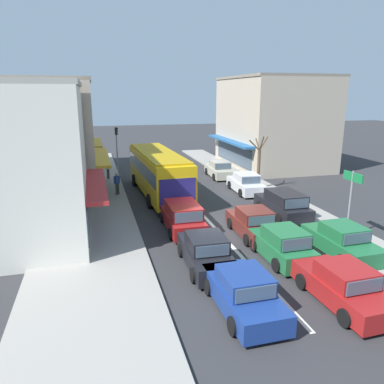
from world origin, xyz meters
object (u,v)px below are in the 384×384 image
(pedestrian_with_handbag_near, at_px, (108,168))
(sedan_behind_bus_near, at_px, (206,253))
(street_tree_right, at_px, (259,165))
(traffic_light_downstreet, at_px, (117,142))
(sedan_adjacent_lane_lead, at_px, (243,293))
(parked_wagon_kerb_second, at_px, (283,204))
(parked_sedan_kerb_third, at_px, (246,184))
(parked_sedan_kerb_rear, at_px, (220,170))
(parked_sedan_kerb_front, at_px, (342,241))
(wagon_adjacent_lane_trail, at_px, (182,217))
(pedestrian_browsing_midblock, at_px, (117,182))
(sedan_behind_bus_mid, at_px, (343,286))
(hatchback_queue_far_back, at_px, (282,245))
(directional_road_sign, at_px, (352,189))
(sedan_queue_gap_filler, at_px, (254,224))
(city_bus, at_px, (158,170))

(pedestrian_with_handbag_near, bearing_deg, sedan_behind_bus_near, -79.70)
(pedestrian_with_handbag_near, bearing_deg, street_tree_right, -29.53)
(street_tree_right, bearing_deg, traffic_light_downstreet, 134.76)
(sedan_adjacent_lane_lead, height_order, parked_wagon_kerb_second, parked_wagon_kerb_second)
(parked_sedan_kerb_third, relative_size, parked_sedan_kerb_rear, 1.00)
(parked_sedan_kerb_front, xyz_separation_m, parked_sedan_kerb_third, (0.14, 11.71, 0.00))
(wagon_adjacent_lane_trail, bearing_deg, pedestrian_browsing_midblock, 110.50)
(sedan_adjacent_lane_lead, bearing_deg, sedan_behind_bus_mid, -7.98)
(hatchback_queue_far_back, bearing_deg, street_tree_right, 70.29)
(parked_wagon_kerb_second, height_order, pedestrian_browsing_midblock, pedestrian_browsing_midblock)
(sedan_behind_bus_near, bearing_deg, directional_road_sign, 8.65)
(hatchback_queue_far_back, distance_m, street_tree_right, 12.86)
(sedan_adjacent_lane_lead, distance_m, sedan_queue_gap_filler, 7.20)
(sedan_behind_bus_near, bearing_deg, wagon_adjacent_lane_trail, 89.16)
(parked_wagon_kerb_second, relative_size, directional_road_sign, 1.25)
(hatchback_queue_far_back, bearing_deg, pedestrian_browsing_midblock, 116.60)
(parked_sedan_kerb_front, xyz_separation_m, traffic_light_downstreet, (-8.70, 22.36, 2.19))
(parked_sedan_kerb_rear, bearing_deg, parked_wagon_kerb_second, -89.24)
(wagon_adjacent_lane_trail, height_order, parked_sedan_kerb_third, wagon_adjacent_lane_trail)
(sedan_queue_gap_filler, xyz_separation_m, sedan_behind_bus_mid, (0.38, -6.93, 0.00))
(pedestrian_browsing_midblock, bearing_deg, traffic_light_downstreet, 85.69)
(hatchback_queue_far_back, bearing_deg, parked_wagon_kerb_second, 61.52)
(wagon_adjacent_lane_trail, bearing_deg, parked_sedan_kerb_third, 45.23)
(sedan_adjacent_lane_lead, distance_m, street_tree_right, 17.20)
(city_bus, bearing_deg, sedan_adjacent_lane_lead, -89.22)
(street_tree_right, bearing_deg, sedan_adjacent_lane_lead, -116.27)
(hatchback_queue_far_back, relative_size, parked_wagon_kerb_second, 0.83)
(parked_sedan_kerb_third, relative_size, street_tree_right, 1.00)
(parked_wagon_kerb_second, xyz_separation_m, directional_road_sign, (1.41, -4.21, 1.93))
(parked_sedan_kerb_rear, bearing_deg, sedan_queue_gap_filler, -101.78)
(parked_sedan_kerb_third, bearing_deg, parked_sedan_kerb_front, -90.69)
(parked_sedan_kerb_third, bearing_deg, wagon_adjacent_lane_trail, -134.77)
(sedan_behind_bus_mid, bearing_deg, pedestrian_browsing_midblock, 112.17)
(sedan_adjacent_lane_lead, xyz_separation_m, pedestrian_browsing_midblock, (-3.17, 16.19, 0.40))
(hatchback_queue_far_back, xyz_separation_m, pedestrian_with_handbag_near, (-6.84, 18.37, 0.36))
(parked_sedan_kerb_third, xyz_separation_m, street_tree_right, (1.21, 0.51, 1.31))
(sedan_adjacent_lane_lead, xyz_separation_m, sedan_behind_bus_mid, (3.64, -0.51, 0.00))
(pedestrian_with_handbag_near, height_order, pedestrian_browsing_midblock, same)
(parked_sedan_kerb_front, relative_size, street_tree_right, 1.00)
(traffic_light_downstreet, distance_m, directional_road_sign, 23.14)
(city_bus, relative_size, wagon_adjacent_lane_trail, 2.42)
(hatchback_queue_far_back, relative_size, wagon_adjacent_lane_trail, 0.82)
(sedan_adjacent_lane_lead, height_order, wagon_adjacent_lane_trail, wagon_adjacent_lane_trail)
(parked_sedan_kerb_third, xyz_separation_m, traffic_light_downstreet, (-8.85, 10.65, 2.19))
(traffic_light_downstreet, distance_m, street_tree_right, 14.31)
(parked_sedan_kerb_third, distance_m, street_tree_right, 1.86)
(sedan_behind_bus_near, bearing_deg, parked_sedan_kerb_third, 59.63)
(parked_sedan_kerb_front, bearing_deg, parked_sedan_kerb_third, 89.31)
(sedan_behind_bus_near, distance_m, street_tree_right, 14.27)
(parked_sedan_kerb_front, xyz_separation_m, pedestrian_browsing_midblock, (-9.41, 13.03, 0.40))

